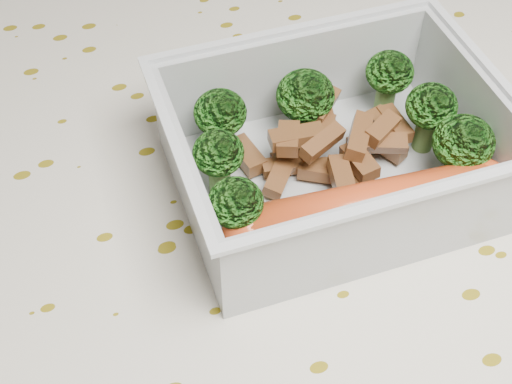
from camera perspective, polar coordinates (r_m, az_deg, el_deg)
name	(u,v)px	position (r m, az deg, el deg)	size (l,w,h in m)	color
dining_table	(264,303)	(0.46, 0.65, -8.88)	(1.40, 0.90, 0.75)	brown
tablecloth	(265,257)	(0.42, 0.71, -5.22)	(1.46, 0.96, 0.19)	silver
lunch_container	(334,159)	(0.39, 6.26, 2.66)	(0.18, 0.14, 0.06)	silver
broccoli_florets	(333,126)	(0.39, 6.16, 5.29)	(0.16, 0.10, 0.04)	#608C3F
meat_pile	(335,145)	(0.40, 6.33, 3.79)	(0.10, 0.07, 0.03)	brown
sausage	(369,207)	(0.37, 9.04, -1.18)	(0.15, 0.04, 0.03)	#CD441B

